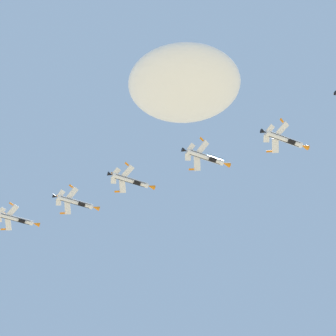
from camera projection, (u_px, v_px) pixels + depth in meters
name	position (u px, v px, depth m)	size (l,w,h in m)	color
cloud_high_distant	(184.00, 85.00, 237.32)	(52.79, 44.30, 16.82)	white
fighter_jet_left_wing	(285.00, 139.00, 145.16)	(14.82, 10.24, 5.48)	white
fighter_jet_right_wing	(206.00, 157.00, 150.63)	(14.82, 9.98, 6.27)	white
fighter_jet_left_outer	(131.00, 181.00, 160.18)	(14.82, 10.24, 5.48)	white
fighter_jet_right_outer	(76.00, 202.00, 166.76)	(14.82, 9.96, 6.34)	white
fighter_jet_trail_slot	(16.00, 219.00, 173.23)	(14.82, 10.14, 5.76)	white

